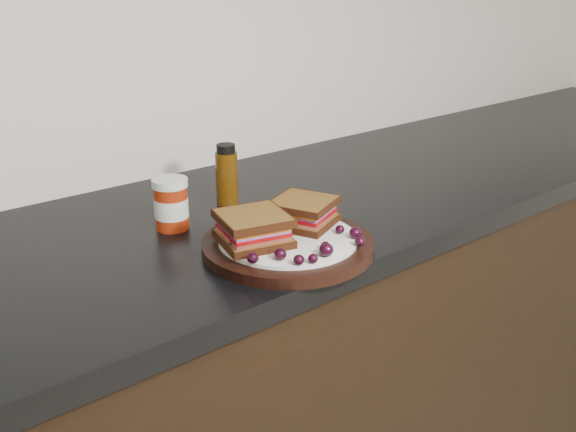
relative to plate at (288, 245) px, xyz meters
name	(u,v)px	position (x,y,z in m)	size (l,w,h in m)	color
countertop	(145,252)	(-0.16, 0.18, -0.03)	(3.98, 0.60, 0.04)	black
plate	(288,245)	(0.00, 0.00, 0.00)	(0.28, 0.28, 0.02)	black
sandwich_left	(253,228)	(-0.06, 0.02, 0.04)	(0.10, 0.10, 0.05)	brown
sandwich_right	(303,212)	(0.05, 0.02, 0.04)	(0.10, 0.10, 0.04)	brown
grape_0	(253,258)	(-0.10, -0.04, 0.02)	(0.02, 0.02, 0.02)	black
grape_1	(280,254)	(-0.06, -0.06, 0.02)	(0.02, 0.02, 0.02)	black
grape_2	(299,260)	(-0.05, -0.09, 0.02)	(0.02, 0.02, 0.02)	black
grape_3	(313,259)	(-0.03, -0.10, 0.02)	(0.02, 0.02, 0.01)	black
grape_4	(326,250)	(0.00, -0.09, 0.03)	(0.02, 0.02, 0.02)	black
grape_5	(325,246)	(0.01, -0.08, 0.02)	(0.01, 0.01, 0.01)	black
grape_6	(360,241)	(0.06, -0.10, 0.02)	(0.02, 0.02, 0.02)	black
grape_7	(355,233)	(0.08, -0.07, 0.02)	(0.02, 0.02, 0.02)	black
grape_8	(340,229)	(0.07, -0.04, 0.02)	(0.02, 0.02, 0.01)	black
grape_9	(316,227)	(0.05, -0.01, 0.02)	(0.02, 0.02, 0.02)	black
grape_10	(318,219)	(0.08, 0.01, 0.02)	(0.02, 0.02, 0.02)	black
grape_11	(302,219)	(0.06, 0.03, 0.02)	(0.02, 0.02, 0.01)	black
grape_12	(290,216)	(0.05, 0.05, 0.02)	(0.02, 0.02, 0.02)	black
grape_13	(235,233)	(-0.07, 0.05, 0.02)	(0.02, 0.02, 0.02)	black
grape_14	(237,240)	(-0.08, 0.03, 0.02)	(0.02, 0.02, 0.02)	black
grape_15	(262,244)	(-0.06, -0.01, 0.02)	(0.02, 0.02, 0.02)	black
grape_16	(239,233)	(-0.06, 0.05, 0.02)	(0.02, 0.02, 0.01)	black
grape_17	(244,240)	(-0.07, 0.02, 0.02)	(0.02, 0.02, 0.02)	black
grape_18	(235,245)	(-0.10, 0.01, 0.03)	(0.02, 0.02, 0.02)	black
condiment_jar	(171,204)	(-0.10, 0.20, 0.04)	(0.06, 0.06, 0.09)	#97240B
oil_bottle	(227,174)	(0.05, 0.25, 0.05)	(0.04, 0.04, 0.12)	#482A07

